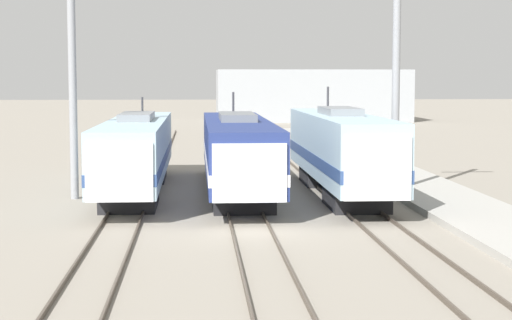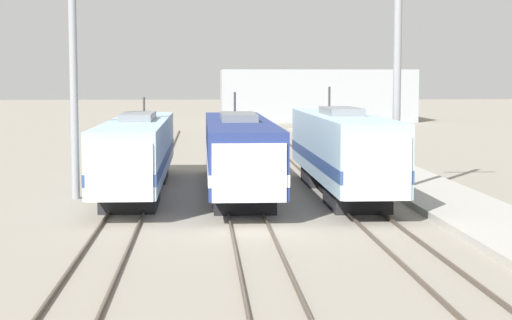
{
  "view_description": "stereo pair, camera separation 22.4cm",
  "coord_description": "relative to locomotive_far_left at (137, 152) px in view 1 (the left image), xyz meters",
  "views": [
    {
      "loc": [
        -1.99,
        -31.78,
        5.62
      ],
      "look_at": [
        0.37,
        1.91,
        2.41
      ],
      "focal_mm": 60.0,
      "sensor_mm": 36.0,
      "label": 1
    },
    {
      "loc": [
        -1.76,
        -31.79,
        5.62
      ],
      "look_at": [
        0.37,
        1.91,
        2.41
      ],
      "focal_mm": 60.0,
      "sensor_mm": 36.0,
      "label": 2
    }
  ],
  "objects": [
    {
      "name": "locomotive_far_left",
      "position": [
        0.0,
        0.0,
        0.0
      ],
      "size": [
        2.83,
        20.12,
        4.63
      ],
      "color": "#232326",
      "rests_on": "ground_plane"
    },
    {
      "name": "rail_pair_far_left",
      "position": [
        0.0,
        -10.21,
        -1.97
      ],
      "size": [
        1.51,
        120.0,
        0.15
      ],
      "color": "#4C4238",
      "rests_on": "ground_plane"
    },
    {
      "name": "catenary_tower_right",
      "position": [
        12.44,
        -1.69,
        4.28
      ],
      "size": [
        3.13,
        0.37,
        12.23
      ],
      "color": "gray",
      "rests_on": "ground_plane"
    },
    {
      "name": "rail_pair_far_right",
      "position": [
        9.85,
        -10.21,
        -1.97
      ],
      "size": [
        1.51,
        120.0,
        0.15
      ],
      "color": "#4C4238",
      "rests_on": "ground_plane"
    },
    {
      "name": "locomotive_far_right",
      "position": [
        9.85,
        -1.64,
        0.14
      ],
      "size": [
        2.89,
        17.54,
        5.21
      ],
      "color": "#232326",
      "rests_on": "ground_plane"
    },
    {
      "name": "platform",
      "position": [
        14.23,
        -10.21,
        -1.9
      ],
      "size": [
        4.0,
        120.0,
        0.29
      ],
      "color": "#A8A59E",
      "rests_on": "ground_plane"
    },
    {
      "name": "catenary_tower_left",
      "position": [
        -2.79,
        -1.69,
        4.28
      ],
      "size": [
        3.13,
        0.37,
        12.23
      ],
      "color": "gray",
      "rests_on": "ground_plane"
    },
    {
      "name": "locomotive_center",
      "position": [
        4.92,
        -0.74,
        0.0
      ],
      "size": [
        3.11,
        19.63,
        4.91
      ],
      "color": "black",
      "rests_on": "ground_plane"
    },
    {
      "name": "ground_plane",
      "position": [
        4.92,
        -10.21,
        -2.04
      ],
      "size": [
        400.0,
        400.0,
        0.0
      ],
      "primitive_type": "plane",
      "color": "gray"
    },
    {
      "name": "depot_building",
      "position": [
        18.31,
        71.45,
        1.36
      ],
      "size": [
        25.23,
        10.41,
        6.8
      ],
      "color": "#9EA3A8",
      "rests_on": "ground_plane"
    },
    {
      "name": "rail_pair_center",
      "position": [
        4.92,
        -10.21,
        -1.97
      ],
      "size": [
        1.51,
        120.0,
        0.15
      ],
      "color": "#4C4238",
      "rests_on": "ground_plane"
    }
  ]
}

